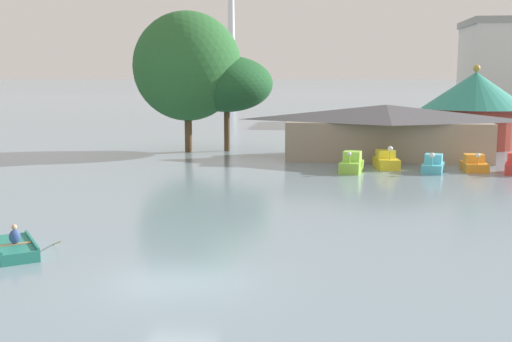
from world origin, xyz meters
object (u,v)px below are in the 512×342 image
(pedal_boat_lime, at_px, (352,164))
(pedal_boat_cyan, at_px, (433,165))
(rowboat_with_rower, at_px, (15,248))
(green_roof_pavilion, at_px, (475,105))
(pedal_boat_yellow, at_px, (386,161))
(pedal_boat_orange, at_px, (474,164))
(shoreline_tree_mid, at_px, (227,84))
(boathouse, at_px, (386,130))
(shoreline_tree_tall_left, at_px, (187,66))

(pedal_boat_lime, bearing_deg, pedal_boat_cyan, 108.04)
(rowboat_with_rower, xyz_separation_m, pedal_boat_lime, (14.00, 23.30, 0.34))
(rowboat_with_rower, bearing_deg, green_roof_pavilion, -67.99)
(pedal_boat_lime, height_order, pedal_boat_yellow, pedal_boat_yellow)
(pedal_boat_orange, relative_size, shoreline_tree_mid, 0.28)
(pedal_boat_cyan, bearing_deg, pedal_boat_lime, -68.88)
(pedal_boat_lime, relative_size, boathouse, 0.16)
(pedal_boat_cyan, distance_m, boathouse, 7.99)
(pedal_boat_orange, height_order, shoreline_tree_mid, shoreline_tree_mid)
(pedal_boat_lime, distance_m, boathouse, 8.71)
(shoreline_tree_tall_left, bearing_deg, pedal_boat_yellow, -25.87)
(pedal_boat_lime, height_order, shoreline_tree_tall_left, shoreline_tree_tall_left)
(pedal_boat_orange, xyz_separation_m, shoreline_tree_mid, (-20.39, 10.03, 5.77))
(pedal_boat_orange, bearing_deg, pedal_boat_lime, -79.44)
(rowboat_with_rower, bearing_deg, shoreline_tree_mid, -39.57)
(pedal_boat_lime, relative_size, green_roof_pavilion, 0.28)
(pedal_boat_cyan, height_order, pedal_boat_orange, pedal_boat_cyan)
(shoreline_tree_mid, bearing_deg, rowboat_with_rower, -94.46)
(shoreline_tree_mid, bearing_deg, pedal_boat_cyan, -32.46)
(pedal_boat_cyan, xyz_separation_m, shoreline_tree_tall_left, (-20.72, 10.00, 7.35))
(rowboat_with_rower, xyz_separation_m, green_roof_pavilion, (26.36, 40.77, 3.90))
(pedal_boat_yellow, height_order, pedal_boat_orange, pedal_boat_yellow)
(pedal_boat_yellow, relative_size, shoreline_tree_tall_left, 0.24)
(boathouse, bearing_deg, pedal_boat_yellow, -93.63)
(pedal_boat_lime, bearing_deg, pedal_boat_yellow, 141.18)
(green_roof_pavilion, bearing_deg, pedal_boat_lime, -125.27)
(pedal_boat_lime, distance_m, shoreline_tree_mid, 17.22)
(boathouse, height_order, green_roof_pavilion, green_roof_pavilion)
(shoreline_tree_tall_left, xyz_separation_m, shoreline_tree_mid, (3.48, 0.97, -1.61))
(rowboat_with_rower, height_order, pedal_boat_orange, pedal_boat_orange)
(pedal_boat_lime, relative_size, pedal_boat_yellow, 0.93)
(pedal_boat_cyan, bearing_deg, pedal_boat_yellow, -101.31)
(pedal_boat_yellow, relative_size, pedal_boat_cyan, 1.02)
(pedal_boat_yellow, relative_size, green_roof_pavilion, 0.30)
(pedal_boat_yellow, height_order, shoreline_tree_mid, shoreline_tree_mid)
(pedal_boat_lime, bearing_deg, pedal_boat_orange, 111.36)
(pedal_boat_orange, height_order, shoreline_tree_tall_left, shoreline_tree_tall_left)
(rowboat_with_rower, height_order, pedal_boat_cyan, pedal_boat_cyan)
(pedal_boat_cyan, height_order, shoreline_tree_tall_left, shoreline_tree_tall_left)
(pedal_boat_orange, bearing_deg, shoreline_tree_mid, -116.20)
(rowboat_with_rower, relative_size, pedal_boat_lime, 1.32)
(green_roof_pavilion, bearing_deg, rowboat_with_rower, -122.88)
(green_roof_pavilion, relative_size, shoreline_tree_mid, 1.15)
(rowboat_with_rower, xyz_separation_m, pedal_boat_cyan, (19.98, 24.06, 0.26))
(rowboat_with_rower, height_order, pedal_boat_yellow, pedal_boat_yellow)
(shoreline_tree_tall_left, bearing_deg, pedal_boat_cyan, -25.76)
(pedal_boat_cyan, relative_size, shoreline_tree_tall_left, 0.24)
(pedal_boat_cyan, distance_m, shoreline_tree_tall_left, 24.16)
(boathouse, xyz_separation_m, shoreline_tree_mid, (-14.33, 3.78, 3.85))
(shoreline_tree_tall_left, relative_size, shoreline_tree_mid, 1.45)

